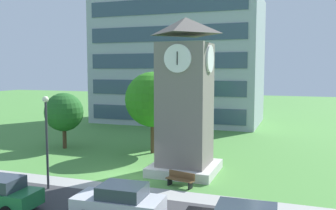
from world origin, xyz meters
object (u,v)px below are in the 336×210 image
(street_lamp, at_px, (47,131))
(parked_car_silver, at_px, (120,202))
(tree_streetside, at_px, (153,100))
(clock_tower, at_px, (185,105))
(tree_by_building, at_px, (64,112))
(park_bench, at_px, (181,179))

(street_lamp, distance_m, parked_car_silver, 7.03)
(street_lamp, bearing_deg, tree_streetside, 77.66)
(clock_tower, bearing_deg, tree_by_building, 163.01)
(tree_streetside, relative_size, parked_car_silver, 1.61)
(tree_by_building, distance_m, parked_car_silver, 17.19)
(clock_tower, relative_size, tree_streetside, 1.53)
(park_bench, height_order, tree_streetside, tree_streetside)
(park_bench, relative_size, street_lamp, 0.34)
(park_bench, bearing_deg, parked_car_silver, -102.45)
(tree_by_building, bearing_deg, tree_streetside, 6.71)
(street_lamp, relative_size, parked_car_silver, 1.29)
(tree_by_building, bearing_deg, street_lamp, -59.55)
(tree_by_building, bearing_deg, clock_tower, -16.99)
(clock_tower, bearing_deg, parked_car_silver, -93.90)
(street_lamp, height_order, tree_by_building, street_lamp)
(tree_by_building, xyz_separation_m, tree_streetside, (8.06, 0.95, 1.27))
(street_lamp, bearing_deg, tree_by_building, 120.45)
(clock_tower, height_order, tree_streetside, clock_tower)
(tree_by_building, bearing_deg, park_bench, -27.61)
(clock_tower, relative_size, tree_by_building, 2.10)
(clock_tower, height_order, park_bench, clock_tower)
(park_bench, height_order, parked_car_silver, parked_car_silver)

